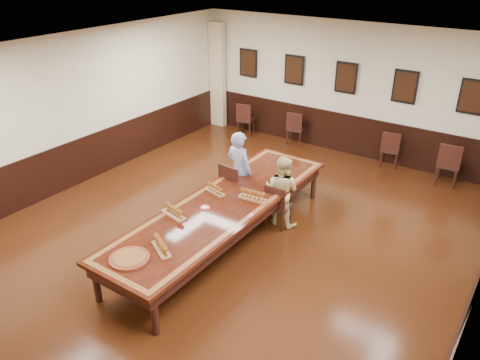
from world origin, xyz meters
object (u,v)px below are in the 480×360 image
Objects in this scene: spare_chair_b at (296,127)px; spare_chair_d at (449,163)px; conference_table at (224,211)px; chair_woman at (279,205)px; spare_chair_c at (391,148)px; person_woman at (282,191)px; person_man at (239,171)px; carved_platter at (129,258)px; chair_man at (236,186)px; spare_chair_a at (246,118)px.

spare_chair_b is 0.91× the size of spare_chair_d.
spare_chair_d is 0.20× the size of conference_table.
chair_woman is 3.89m from spare_chair_c.
spare_chair_d reaches higher than spare_chair_c.
spare_chair_b is at bearing -68.54° from person_woman.
spare_chair_c is 0.91× the size of spare_chair_d.
person_man is 2.24× the size of carved_platter.
conference_table is (-0.52, -1.00, 0.18)m from chair_woman.
chair_man is 4.18m from spare_chair_c.
person_man reaches higher than spare_chair_b.
conference_table is (0.48, -1.05, 0.11)m from chair_man.
spare_chair_a is 1.48m from spare_chair_b.
person_woman reaches higher than spare_chair_c.
chair_man is 0.63× the size of person_man.
person_man is 1.18× the size of person_woman.
carved_platter is (-0.66, -3.03, 0.34)m from chair_woman.
conference_table is (-2.69, -4.58, 0.12)m from spare_chair_d.
spare_chair_b is 4.95m from conference_table.
spare_chair_d is at bearing 164.61° from spare_chair_b.
chair_man reaches higher than chair_woman.
spare_chair_c is at bearing 169.77° from spare_chair_a.
spare_chair_c reaches higher than chair_woman.
chair_woman is 0.96× the size of spare_chair_a.
spare_chair_d is (3.88, -0.22, 0.05)m from spare_chair_b.
spare_chair_a is (-3.18, 3.64, 0.02)m from chair_woman.
chair_woman is at bearing -175.97° from chair_man.
spare_chair_d is at bearing 161.98° from spare_chair_c.
carved_platter is (-0.14, -2.03, 0.16)m from conference_table.
chair_man is 1.41× the size of carved_platter.
chair_man is at bearing 44.25° from spare_chair_d.
spare_chair_d is at bearing -125.21° from chair_man.
spare_chair_a is 4.13m from person_man.
spare_chair_d is at bearing 66.90° from carved_platter.
person_man is at bearing 112.17° from conference_table.
spare_chair_a is 0.57× the size of person_man.
chair_man is 1.16m from conference_table.
conference_table is at bearing 107.17° from spare_chair_a.
conference_table is (-0.52, -1.09, -0.07)m from person_woman.
carved_platter is (0.35, -3.08, 0.27)m from chair_man.
spare_chair_a is 7.14m from carved_platter.
spare_chair_b is 3.88m from spare_chair_d.
chair_woman is 0.98× the size of spare_chair_b.
chair_man is 3.82m from spare_chair_b.
spare_chair_d is 5.31m from conference_table.
spare_chair_d is 1.37× the size of carved_platter.
spare_chair_c is 1.25× the size of carved_platter.
spare_chair_d is at bearing -125.10° from person_woman.
spare_chair_c is (0.81, 3.80, 0.01)m from chair_woman.
person_woman is (-0.01, 0.09, 0.25)m from chair_woman.
person_woman is at bearing 64.65° from conference_table.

